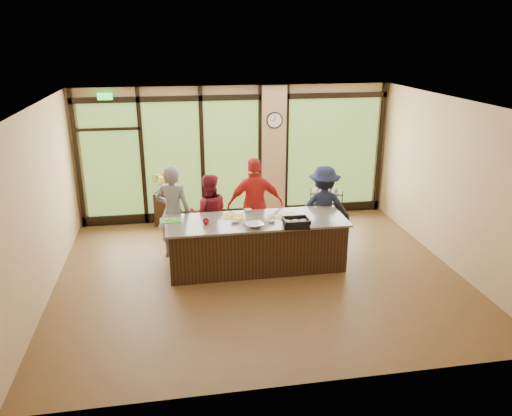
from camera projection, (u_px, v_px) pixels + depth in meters
name	position (u px, v px, depth m)	size (l,w,h in m)	color
floor	(259.00, 274.00, 8.87)	(7.00, 7.00, 0.00)	brown
ceiling	(260.00, 103.00, 7.88)	(7.00, 7.00, 0.00)	white
back_wall	(236.00, 154.00, 11.17)	(7.00, 7.00, 0.00)	tan
left_wall	(40.00, 205.00, 7.81)	(6.00, 6.00, 0.00)	tan
right_wall	(451.00, 184.00, 8.94)	(6.00, 6.00, 0.00)	tan
window_wall	(243.00, 159.00, 11.19)	(6.90, 0.12, 3.00)	tan
island_base	(256.00, 245.00, 9.00)	(3.10, 1.00, 0.88)	black
countertop	(256.00, 221.00, 8.85)	(3.20, 1.10, 0.04)	#6C6359
wall_clock	(274.00, 120.00, 10.93)	(0.36, 0.04, 0.36)	black
cook_left	(173.00, 212.00, 9.29)	(0.65, 0.43, 1.79)	slate
cook_midleft	(209.00, 213.00, 9.57)	(0.76, 0.59, 1.56)	maroon
cook_midright	(255.00, 205.00, 9.60)	(1.08, 0.45, 1.85)	red
cook_right	(323.00, 207.00, 9.75)	(1.07, 0.62, 1.66)	#161B31
roasting_pan	(296.00, 224.00, 8.52)	(0.43, 0.34, 0.08)	black
mixing_bowl	(255.00, 225.00, 8.49)	(0.30, 0.30, 0.07)	silver
cutting_board_left	(171.00, 220.00, 8.80)	(0.38, 0.29, 0.01)	#4D8D33
cutting_board_center	(233.00, 216.00, 8.99)	(0.37, 0.28, 0.01)	gold
cutting_board_right	(287.00, 216.00, 8.99)	(0.41, 0.31, 0.01)	gold
prep_bowl_near	(235.00, 221.00, 8.70)	(0.15, 0.15, 0.05)	white
prep_bowl_mid	(271.00, 221.00, 8.72)	(0.14, 0.14, 0.04)	white
prep_bowl_far	(248.00, 210.00, 9.28)	(0.13, 0.13, 0.03)	white
red_ramekin	(206.00, 222.00, 8.63)	(0.11, 0.11, 0.09)	#A51027
flower_stand	(165.00, 209.00, 11.04)	(0.38, 0.38, 0.76)	black
flower_vase	(164.00, 186.00, 10.87)	(0.27, 0.27, 0.28)	olive
bar_cart	(326.00, 203.00, 10.89)	(0.75, 0.58, 0.90)	black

